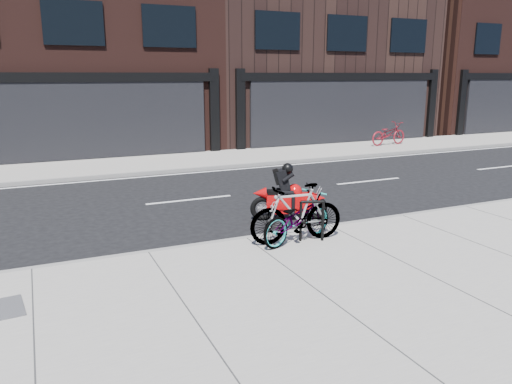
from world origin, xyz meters
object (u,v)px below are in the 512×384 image
bicycle_front (297,218)px  bicycle_rear (297,213)px  motorcycle (292,197)px  bicycle_far (388,134)px  bike_rack (312,217)px

bicycle_front → bicycle_rear: (-0.01, 0.00, 0.10)m
motorcycle → bicycle_far: bearing=62.6°
bike_rack → motorcycle: motorcycle is taller
bicycle_front → motorcycle: size_ratio=1.04×
bike_rack → bicycle_rear: 0.33m
bicycle_rear → bike_rack: bearing=81.1°
bicycle_rear → bicycle_far: bicycle_rear is taller
bicycle_front → motorcycle: 1.97m
bicycle_front → bicycle_far: bearing=-63.7°
bike_rack → bicycle_front: 0.30m
motorcycle → bicycle_front: bearing=-94.5°
bicycle_far → bike_rack: bearing=129.1°
motorcycle → bicycle_far: motorcycle is taller
bike_rack → motorcycle: size_ratio=0.47×
bicycle_rear → bicycle_far: bearing=138.9°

